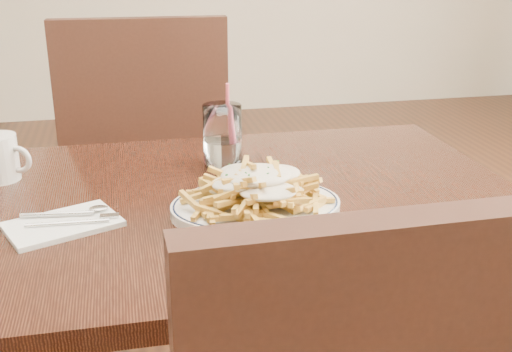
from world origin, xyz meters
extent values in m
cube|color=black|center=(0.00, 0.00, 0.73)|extent=(1.20, 0.80, 0.04)
cylinder|color=black|center=(0.55, 0.35, 0.35)|extent=(0.05, 0.05, 0.71)
cube|color=black|center=(-0.10, 0.84, 0.48)|extent=(0.49, 0.49, 0.04)
cube|color=black|center=(-0.11, 0.62, 0.76)|extent=(0.47, 0.07, 0.52)
cylinder|color=black|center=(0.11, 1.03, 0.23)|extent=(0.04, 0.04, 0.46)
cylinder|color=black|center=(-0.29, 1.05, 0.23)|extent=(0.04, 0.04, 0.46)
cylinder|color=black|center=(0.10, 0.63, 0.23)|extent=(0.04, 0.04, 0.46)
cylinder|color=black|center=(-0.31, 0.64, 0.23)|extent=(0.04, 0.04, 0.46)
torus|color=black|center=(0.06, -0.08, 0.77)|extent=(0.28, 0.28, 0.01)
ellipsoid|color=white|center=(0.06, -0.08, 0.82)|extent=(0.21, 0.18, 0.03)
cube|color=white|center=(-0.28, -0.07, 0.75)|extent=(0.22, 0.18, 0.01)
cylinder|color=white|center=(0.04, 0.18, 0.82)|extent=(0.08, 0.08, 0.14)
cylinder|color=white|center=(0.04, 0.18, 0.78)|extent=(0.08, 0.08, 0.05)
cylinder|color=#FC6079|center=(0.06, 0.19, 0.84)|extent=(0.01, 0.05, 0.18)
torus|color=silver|center=(-0.38, 0.17, 0.80)|extent=(0.06, 0.03, 0.06)
camera|label=1|loc=(-0.17, -1.13, 1.22)|focal=45.00mm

